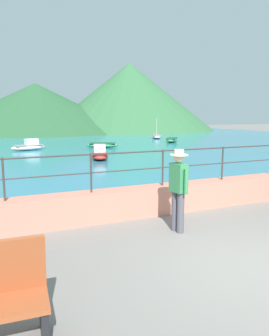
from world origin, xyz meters
The scene contains 12 objects.
ground_plane centered at (0.00, 0.00, 0.00)m, with size 120.00×120.00×0.00m, color slate.
promenade_wall centered at (0.00, 3.20, 0.35)m, with size 20.00×0.56×0.70m, color tan.
railing centered at (0.00, 3.20, 1.32)m, with size 18.44×0.04×0.90m.
lake_water centered at (0.00, 25.84, 0.03)m, with size 64.00×44.32×0.06m, color teal.
hill_main centered at (15.80, 42.90, 5.05)m, with size 25.80×25.80×10.09m, color #33663D.
hill_secondary centered at (2.18, 44.75, 3.39)m, with size 28.32×28.32×6.79m, color #285633.
person_walking centered at (-0.36, 1.87, 0.98)m, with size 0.38×0.56×1.75m.
boat_1 centered at (3.48, 18.68, 0.26)m, with size 2.47×1.70×0.36m.
boat_3 centered at (11.37, 25.34, 0.26)m, with size 1.74×2.47×2.01m.
boat_4 centered at (10.58, 20.90, 0.26)m, with size 2.14×2.36×0.36m.
boat_5 centered at (-1.60, 19.15, 0.33)m, with size 2.45×1.46×0.76m.
boat_6 centered at (1.48, 13.03, 0.33)m, with size 1.51×2.46×0.76m.
Camera 1 is at (-3.84, -3.79, 2.46)m, focal length 34.67 mm.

